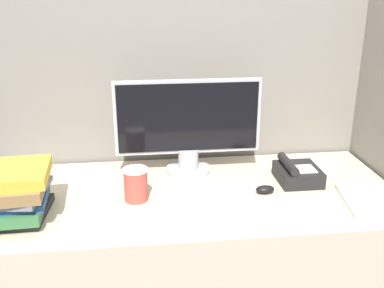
{
  "coord_description": "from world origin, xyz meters",
  "views": [
    {
      "loc": [
        -0.19,
        -1.23,
        1.56
      ],
      "look_at": [
        0.0,
        0.4,
        0.96
      ],
      "focal_mm": 42.0,
      "sensor_mm": 36.0,
      "label": 1
    }
  ],
  "objects_px": {
    "monitor": "(188,128)",
    "desk_telephone": "(297,173)",
    "book_stack": "(18,192)",
    "coffee_cup": "(136,184)",
    "mouse": "(265,189)",
    "keyboard": "(205,196)"
  },
  "relations": [
    {
      "from": "mouse",
      "to": "book_stack",
      "type": "height_order",
      "value": "book_stack"
    },
    {
      "from": "keyboard",
      "to": "coffee_cup",
      "type": "xyz_separation_m",
      "value": [
        -0.26,
        0.02,
        0.05
      ]
    },
    {
      "from": "coffee_cup",
      "to": "desk_telephone",
      "type": "distance_m",
      "value": 0.67
    },
    {
      "from": "keyboard",
      "to": "book_stack",
      "type": "bearing_deg",
      "value": -174.92
    },
    {
      "from": "coffee_cup",
      "to": "book_stack",
      "type": "height_order",
      "value": "book_stack"
    },
    {
      "from": "desk_telephone",
      "to": "coffee_cup",
      "type": "bearing_deg",
      "value": -172.29
    },
    {
      "from": "mouse",
      "to": "desk_telephone",
      "type": "xyz_separation_m",
      "value": [
        0.16,
        0.09,
        0.02
      ]
    },
    {
      "from": "monitor",
      "to": "desk_telephone",
      "type": "xyz_separation_m",
      "value": [
        0.44,
        -0.16,
        -0.16
      ]
    },
    {
      "from": "monitor",
      "to": "coffee_cup",
      "type": "bearing_deg",
      "value": -132.76
    },
    {
      "from": "monitor",
      "to": "desk_telephone",
      "type": "height_order",
      "value": "monitor"
    },
    {
      "from": "monitor",
      "to": "coffee_cup",
      "type": "relative_size",
      "value": 4.84
    },
    {
      "from": "monitor",
      "to": "mouse",
      "type": "distance_m",
      "value": 0.41
    },
    {
      "from": "keyboard",
      "to": "mouse",
      "type": "bearing_deg",
      "value": 4.62
    },
    {
      "from": "book_stack",
      "to": "monitor",
      "type": "bearing_deg",
      "value": 27.4
    },
    {
      "from": "book_stack",
      "to": "mouse",
      "type": "bearing_deg",
      "value": 4.96
    },
    {
      "from": "desk_telephone",
      "to": "book_stack",
      "type": "bearing_deg",
      "value": -170.85
    },
    {
      "from": "monitor",
      "to": "keyboard",
      "type": "relative_size",
      "value": 1.7
    },
    {
      "from": "monitor",
      "to": "book_stack",
      "type": "height_order",
      "value": "monitor"
    },
    {
      "from": "keyboard",
      "to": "coffee_cup",
      "type": "relative_size",
      "value": 2.85
    },
    {
      "from": "mouse",
      "to": "desk_telephone",
      "type": "relative_size",
      "value": 0.39
    },
    {
      "from": "keyboard",
      "to": "mouse",
      "type": "height_order",
      "value": "mouse"
    },
    {
      "from": "coffee_cup",
      "to": "keyboard",
      "type": "bearing_deg",
      "value": -5.09
    }
  ]
}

